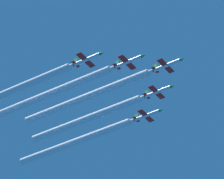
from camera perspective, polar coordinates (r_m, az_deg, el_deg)
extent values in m
cylinder|color=silver|center=(304.28, 3.68, 1.63)|extent=(1.25, 10.78, 1.25)
cone|color=#198C33|center=(301.97, 4.71, 2.04)|extent=(1.19, 1.82, 1.19)
ellipsoid|color=#0C263F|center=(303.73, 4.07, 1.86)|extent=(0.69, 2.50, 0.56)
cube|color=red|center=(304.42, 3.60, 1.58)|extent=(9.08, 2.16, 0.14)
cube|color=red|center=(306.15, 2.89, 1.32)|extent=(3.86, 1.25, 0.14)
cube|color=#198C33|center=(307.10, 2.90, 1.56)|extent=(0.11, 1.48, 1.93)
cylinder|color=black|center=(306.45, 2.77, 1.27)|extent=(0.94, 0.68, 0.94)
cylinder|color=silver|center=(314.84, 3.07, -0.14)|extent=(1.25, 10.78, 1.25)
cone|color=#198C33|center=(312.41, 4.06, 0.24)|extent=(1.19, 1.82, 1.19)
ellipsoid|color=#0C263F|center=(314.23, 3.44, 0.08)|extent=(0.69, 2.50, 0.56)
cube|color=red|center=(315.00, 2.99, -0.19)|extent=(9.08, 2.16, 0.14)
cube|color=red|center=(316.81, 2.31, -0.43)|extent=(3.86, 1.25, 0.14)
cube|color=#198C33|center=(317.72, 2.32, -0.20)|extent=(0.11, 1.48, 1.93)
cylinder|color=black|center=(317.13, 2.19, -0.48)|extent=(0.94, 0.68, 0.94)
cylinder|color=silver|center=(300.99, 1.10, 1.87)|extent=(1.25, 10.78, 1.25)
cone|color=#198C33|center=(298.45, 2.12, 2.28)|extent=(1.19, 1.82, 1.19)
ellipsoid|color=#0C263F|center=(300.36, 1.48, 2.10)|extent=(0.69, 2.50, 0.56)
cube|color=red|center=(301.16, 1.01, 1.82)|extent=(9.08, 2.16, 0.14)
cube|color=red|center=(303.04, 0.32, 1.55)|extent=(3.86, 1.25, 0.14)
cube|color=#198C33|center=(304.00, 0.33, 1.79)|extent=(0.11, 1.48, 1.93)
cylinder|color=black|center=(303.38, 0.19, 1.50)|extent=(0.94, 0.68, 0.94)
cylinder|color=silver|center=(324.67, 2.35, -1.72)|extent=(1.25, 10.78, 1.25)
cone|color=#198C33|center=(322.11, 3.31, -1.37)|extent=(1.19, 1.82, 1.19)
ellipsoid|color=#0C263F|center=(324.00, 2.71, -1.51)|extent=(0.69, 2.50, 0.56)
cube|color=red|center=(324.84, 2.27, -1.77)|extent=(9.08, 2.16, 0.14)
cube|color=red|center=(326.72, 1.62, -2.00)|extent=(3.86, 1.25, 0.14)
cube|color=#198C33|center=(327.60, 1.63, -1.76)|extent=(0.11, 1.48, 1.93)
cylinder|color=black|center=(327.06, 1.50, -2.04)|extent=(0.94, 0.68, 0.94)
cylinder|color=silver|center=(298.06, -1.69, 2.02)|extent=(1.25, 10.78, 1.25)
cone|color=#198C33|center=(295.27, -0.68, 2.45)|extent=(1.19, 1.82, 1.19)
ellipsoid|color=#0C263F|center=(297.33, -1.31, 2.26)|extent=(0.69, 2.50, 0.56)
cube|color=red|center=(298.25, -1.77, 1.97)|extent=(9.08, 2.16, 0.14)
cube|color=red|center=(300.31, -2.45, 1.70)|extent=(3.86, 1.25, 0.14)
cube|color=#198C33|center=(301.26, -2.43, 1.94)|extent=(0.11, 1.48, 1.93)
cylinder|color=black|center=(300.67, -2.58, 1.65)|extent=(0.94, 0.68, 0.94)
cylinder|color=white|center=(316.59, -0.94, -0.20)|extent=(1.44, 47.87, 1.44)
cylinder|color=white|center=(319.23, -1.80, -0.54)|extent=(2.73, 55.05, 2.73)
cylinder|color=white|center=(326.60, -1.05, -1.72)|extent=(1.44, 43.32, 1.44)
cylinder|color=white|center=(329.05, -1.80, -2.01)|extent=(2.73, 49.81, 2.73)
cylinder|color=white|center=(313.78, -3.29, 0.08)|extent=(1.44, 45.46, 1.44)
cylinder|color=white|center=(316.47, -4.08, -0.25)|extent=(2.73, 52.28, 2.73)
cylinder|color=white|center=(337.51, -1.80, -3.26)|extent=(1.44, 45.75, 1.44)
cylinder|color=white|center=(340.19, -2.56, -3.54)|extent=(2.73, 52.61, 2.73)
cylinder|color=white|center=(310.62, -5.62, 0.36)|extent=(1.44, 40.41, 1.44)
cylinder|color=white|center=(313.16, -6.32, 0.07)|extent=(2.73, 46.47, 2.73)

